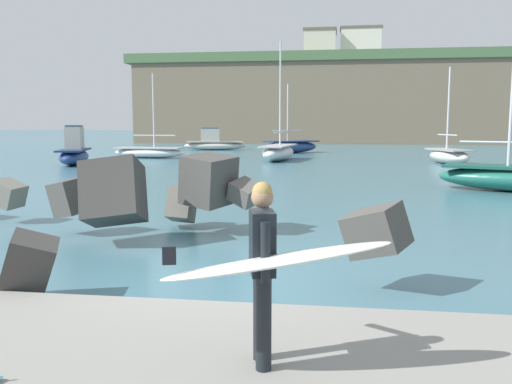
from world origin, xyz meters
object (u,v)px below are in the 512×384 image
(boat_near_right, at_px, (214,143))
(boat_mid_left, at_px, (449,155))
(station_building_west, at_px, (360,44))
(boat_near_centre, at_px, (291,146))
(boat_mid_centre, at_px, (74,153))
(boat_mid_right, at_px, (279,152))
(boat_near_left, at_px, (149,152))
(station_building_east, at_px, (320,45))
(surfer_with_board, at_px, (267,262))

(boat_near_right, bearing_deg, boat_mid_left, -39.90)
(station_building_west, bearing_deg, boat_near_centre, -102.28)
(boat_mid_centre, xyz_separation_m, boat_mid_right, (12.27, 5.69, -0.15))
(boat_mid_centre, distance_m, station_building_west, 53.69)
(boat_near_centre, bearing_deg, station_building_west, 77.72)
(boat_near_centre, distance_m, station_building_west, 35.95)
(boat_mid_centre, bearing_deg, boat_mid_right, 24.88)
(boat_near_centre, distance_m, boat_mid_right, 9.94)
(boat_near_right, relative_size, boat_mid_right, 0.76)
(boat_near_left, relative_size, boat_mid_centre, 1.20)
(boat_mid_centre, distance_m, boat_mid_right, 13.53)
(boat_mid_left, xyz_separation_m, station_building_west, (-3.91, 44.20, 13.23))
(boat_mid_left, bearing_deg, boat_near_centre, 133.75)
(boat_mid_right, relative_size, station_building_east, 1.44)
(boat_near_left, distance_m, station_building_east, 44.20)
(station_building_west, bearing_deg, station_building_east, -174.72)
(boat_near_right, bearing_deg, boat_mid_centre, -102.72)
(boat_mid_left, xyz_separation_m, boat_mid_centre, (-23.38, -4.12, 0.22))
(boat_near_left, distance_m, boat_near_centre, 13.08)
(boat_near_left, height_order, boat_mid_right, boat_mid_right)
(boat_near_centre, relative_size, station_building_west, 1.02)
(boat_near_right, xyz_separation_m, boat_mid_right, (7.78, -14.21, -0.06))
(boat_near_centre, relative_size, boat_mid_right, 0.73)
(surfer_with_board, xyz_separation_m, boat_near_right, (-11.07, 47.19, -0.61))
(surfer_with_board, distance_m, boat_mid_left, 32.36)
(boat_near_right, distance_m, boat_mid_right, 16.21)
(boat_mid_right, bearing_deg, station_building_west, 80.42)
(boat_mid_left, xyz_separation_m, boat_mid_right, (-11.10, 1.58, 0.07))
(station_building_east, bearing_deg, surfer_with_board, -88.66)
(surfer_with_board, xyz_separation_m, boat_mid_left, (7.81, 31.40, -0.74))
(boat_mid_right, bearing_deg, surfer_with_board, -84.31)
(boat_near_right, relative_size, boat_mid_centre, 1.19)
(boat_near_centre, height_order, boat_mid_centre, boat_near_centre)
(surfer_with_board, bearing_deg, boat_near_left, 110.93)
(station_building_west, xyz_separation_m, station_building_east, (-5.66, -0.52, -0.15))
(surfer_with_board, distance_m, station_building_west, 76.72)
(surfer_with_board, xyz_separation_m, boat_mid_right, (-3.29, 32.97, -0.67))
(boat_mid_left, distance_m, boat_mid_centre, 23.74)
(station_building_west, distance_m, station_building_east, 5.69)
(boat_near_right, xyz_separation_m, boat_mid_left, (18.88, -15.79, -0.13))
(boat_mid_left, bearing_deg, boat_near_right, 140.10)
(station_building_west, height_order, station_building_east, station_building_west)
(boat_near_right, relative_size, station_building_east, 1.09)
(boat_near_right, distance_m, boat_mid_left, 24.62)
(boat_mid_centre, relative_size, boat_mid_right, 0.64)
(boat_near_left, bearing_deg, boat_near_centre, 40.33)
(boat_near_left, distance_m, boat_mid_left, 21.21)
(boat_mid_right, bearing_deg, boat_near_centre, 89.54)
(boat_near_left, bearing_deg, station_building_east, 74.30)
(boat_near_centre, distance_m, boat_mid_left, 15.94)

